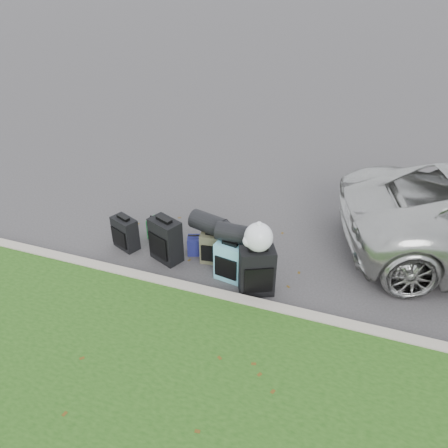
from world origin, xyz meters
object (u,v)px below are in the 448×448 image
(suitcase_large_black_right, at_px, (257,271))
(tote_green, at_px, (158,229))
(suitcase_olive, at_px, (212,248))
(tote_navy, at_px, (196,245))
(suitcase_small_black, at_px, (125,233))
(suitcase_teal, at_px, (230,261))
(suitcase_large_black_left, at_px, (166,240))

(suitcase_large_black_right, relative_size, tote_green, 2.08)
(suitcase_olive, distance_m, suitcase_large_black_right, 1.02)
(tote_green, distance_m, tote_navy, 0.84)
(suitcase_large_black_right, xyz_separation_m, tote_green, (-2.04, 0.83, -0.20))
(suitcase_small_black, xyz_separation_m, suitcase_teal, (1.95, -0.21, 0.03))
(suitcase_teal, relative_size, tote_navy, 2.02)
(suitcase_olive, height_order, tote_green, suitcase_olive)
(suitcase_small_black, relative_size, suitcase_large_black_left, 0.77)
(tote_navy, bearing_deg, tote_green, 146.27)
(suitcase_small_black, xyz_separation_m, suitcase_large_black_left, (0.80, -0.08, 0.08))
(tote_green, bearing_deg, tote_navy, -6.99)
(suitcase_small_black, bearing_deg, tote_navy, 34.23)
(suitcase_small_black, height_order, tote_navy, suitcase_small_black)
(suitcase_teal, height_order, tote_navy, suitcase_teal)
(suitcase_small_black, relative_size, tote_navy, 1.81)
(suitcase_small_black, relative_size, suitcase_large_black_right, 0.74)
(suitcase_olive, height_order, suitcase_teal, suitcase_teal)
(suitcase_small_black, height_order, suitcase_teal, suitcase_teal)
(suitcase_large_black_right, bearing_deg, tote_navy, 127.68)
(suitcase_large_black_left, distance_m, tote_green, 0.69)
(suitcase_small_black, height_order, suitcase_olive, suitcase_small_black)
(tote_green, xyz_separation_m, tote_navy, (0.82, -0.21, -0.03))
(suitcase_olive, distance_m, suitcase_teal, 0.52)
(tote_green, bearing_deg, suitcase_small_black, -123.31)
(suitcase_small_black, xyz_separation_m, suitcase_olive, (1.54, 0.11, -0.02))
(suitcase_teal, bearing_deg, suitcase_large_black_left, -177.97)
(suitcase_small_black, relative_size, tote_green, 1.54)
(suitcase_large_black_right, bearing_deg, tote_green, 132.43)
(suitcase_large_black_right, xyz_separation_m, tote_navy, (-1.22, 0.62, -0.22))
(suitcase_olive, bearing_deg, suitcase_teal, -45.98)
(suitcase_teal, xyz_separation_m, suitcase_large_black_right, (0.47, -0.18, 0.06))
(suitcase_teal, height_order, tote_green, suitcase_teal)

